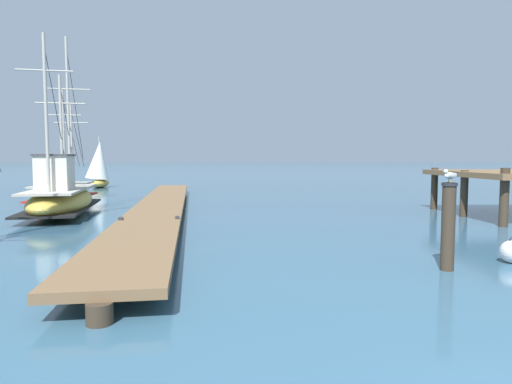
% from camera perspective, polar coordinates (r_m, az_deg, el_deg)
% --- Properties ---
extents(floating_dock, '(2.34, 23.62, 0.53)m').
position_cam_1_polar(floating_dock, '(17.76, -12.24, -1.70)').
color(floating_dock, brown).
rests_on(floating_dock, ground).
extents(fishing_boat_1, '(2.63, 8.35, 7.32)m').
position_cam_1_polar(fishing_boat_1, '(18.75, -23.93, -0.57)').
color(fishing_boat_1, gold).
rests_on(fishing_boat_1, ground).
extents(fishing_boat_2, '(2.09, 6.42, 5.64)m').
position_cam_1_polar(fishing_boat_2, '(24.03, -23.71, 0.29)').
color(fishing_boat_2, silver).
rests_on(fishing_boat_2, ground).
extents(mooring_piling, '(0.30, 0.30, 1.74)m').
position_cam_1_polar(mooring_piling, '(9.47, 23.63, -3.93)').
color(mooring_piling, '#3D3023').
rests_on(mooring_piling, ground).
extents(perched_seagull, '(0.37, 0.22, 0.26)m').
position_cam_1_polar(perched_seagull, '(9.39, 23.84, 2.01)').
color(perched_seagull, gold).
rests_on(perched_seagull, mooring_piling).
extents(mooring_buoy, '(0.49, 0.49, 0.56)m').
position_cam_1_polar(mooring_buoy, '(10.86, 30.23, -6.69)').
color(mooring_buoy, silver).
rests_on(mooring_buoy, ground).
extents(distant_sailboat, '(2.02, 3.42, 3.87)m').
position_cam_1_polar(distant_sailboat, '(35.31, -19.69, 3.28)').
color(distant_sailboat, gold).
rests_on(distant_sailboat, ground).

